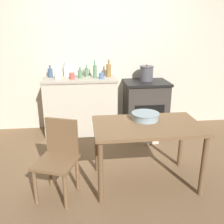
# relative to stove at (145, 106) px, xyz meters

# --- Properties ---
(ground_plane) EXTENTS (14.00, 14.00, 0.00)m
(ground_plane) POSITION_rel_stove_xyz_m (-0.68, -1.26, -0.44)
(ground_plane) COLOR brown
(wall_back) EXTENTS (8.00, 0.07, 2.55)m
(wall_back) POSITION_rel_stove_xyz_m (-0.68, 0.33, 0.84)
(wall_back) COLOR beige
(wall_back) RESTS_ON ground_plane
(counter_cabinet) EXTENTS (1.21, 0.58, 0.95)m
(counter_cabinet) POSITION_rel_stove_xyz_m (-1.12, 0.02, 0.04)
(counter_cabinet) COLOR beige
(counter_cabinet) RESTS_ON ground_plane
(stove) EXTENTS (0.74, 0.63, 0.87)m
(stove) POSITION_rel_stove_xyz_m (0.00, 0.00, 0.00)
(stove) COLOR #38332D
(stove) RESTS_ON ground_plane
(work_table) EXTENTS (1.18, 0.71, 0.73)m
(work_table) POSITION_rel_stove_xyz_m (-0.38, -1.58, 0.19)
(work_table) COLOR brown
(work_table) RESTS_ON ground_plane
(chair) EXTENTS (0.51, 0.51, 0.83)m
(chair) POSITION_rel_stove_xyz_m (-1.35, -1.67, 0.01)
(chair) COLOR brown
(chair) RESTS_ON ground_plane
(flour_sack) EXTENTS (0.29, 0.20, 0.34)m
(flour_sack) POSITION_rel_stove_xyz_m (-0.06, -0.52, -0.27)
(flour_sack) COLOR beige
(flour_sack) RESTS_ON ground_plane
(stock_pot) EXTENTS (0.23, 0.23, 0.28)m
(stock_pot) POSITION_rel_stove_xyz_m (0.01, 0.06, 0.56)
(stock_pot) COLOR #4C4C51
(stock_pot) RESTS_ON stove
(mixing_bowl_large) EXTENTS (0.32, 0.32, 0.08)m
(mixing_bowl_large) POSITION_rel_stove_xyz_m (-0.37, -1.43, 0.34)
(mixing_bowl_large) COLOR #93A8B2
(mixing_bowl_large) RESTS_ON work_table
(bottle_far_left) EXTENTS (0.08, 0.08, 0.20)m
(bottle_far_left) POSITION_rel_stove_xyz_m (-1.60, 0.17, 0.59)
(bottle_far_left) COLOR #3D5675
(bottle_far_left) RESTS_ON counter_cabinet
(bottle_left) EXTENTS (0.06, 0.06, 0.28)m
(bottle_left) POSITION_rel_stove_xyz_m (-0.87, 0.04, 0.62)
(bottle_left) COLOR #517F5B
(bottle_left) RESTS_ON counter_cabinet
(bottle_mid_left) EXTENTS (0.07, 0.07, 0.25)m
(bottle_mid_left) POSITION_rel_stove_xyz_m (-1.36, 0.24, 0.60)
(bottle_mid_left) COLOR silver
(bottle_mid_left) RESTS_ON counter_cabinet
(bottle_center_left) EXTENTS (0.08, 0.08, 0.29)m
(bottle_center_left) POSITION_rel_stove_xyz_m (-0.63, 0.10, 0.62)
(bottle_center_left) COLOR olive
(bottle_center_left) RESTS_ON counter_cabinet
(bottle_center) EXTENTS (0.08, 0.08, 0.18)m
(bottle_center) POSITION_rel_stove_xyz_m (-1.11, 0.04, 0.58)
(bottle_center) COLOR #517F5B
(bottle_center) RESTS_ON counter_cabinet
(bottle_center_right) EXTENTS (0.06, 0.06, 0.21)m
(bottle_center_right) POSITION_rel_stove_xyz_m (-1.00, 0.15, 0.59)
(bottle_center_right) COLOR #517F5B
(bottle_center_right) RESTS_ON counter_cabinet
(cup_mid_right) EXTENTS (0.08, 0.08, 0.10)m
(cup_mid_right) POSITION_rel_stove_xyz_m (-0.77, -0.06, 0.56)
(cup_mid_right) COLOR #4C6B99
(cup_mid_right) RESTS_ON counter_cabinet
(cup_right) EXTENTS (0.09, 0.09, 0.10)m
(cup_right) POSITION_rel_stove_xyz_m (-1.48, -0.01, 0.56)
(cup_right) COLOR silver
(cup_right) RESTS_ON counter_cabinet
(cup_far_right) EXTENTS (0.08, 0.08, 0.10)m
(cup_far_right) POSITION_rel_stove_xyz_m (-1.24, -0.03, 0.56)
(cup_far_right) COLOR #B74C42
(cup_far_right) RESTS_ON counter_cabinet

